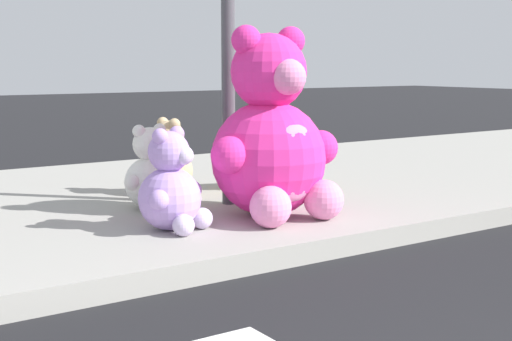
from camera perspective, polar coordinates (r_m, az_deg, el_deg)
The scene contains 6 objects.
sidewalk at distance 6.25m, azimuth -13.93°, elevation -3.06°, with size 28.00×4.40×0.15m, color #9E9B93.
plush_pink_large at distance 5.38m, azimuth 1.28°, elevation 2.35°, with size 1.11×0.96×1.43m.
plush_white at distance 5.76m, azimuth -8.33°, elevation -0.37°, with size 0.52×0.47×0.68m.
plush_tan at distance 6.38m, azimuth -7.11°, elevation 0.54°, with size 0.47×0.53×0.68m.
plush_yellow at distance 6.67m, azimuth -0.59°, elevation 0.65°, with size 0.43×0.43×0.60m.
plush_lavender at distance 4.98m, azimuth -6.72°, elevation -1.51°, with size 0.50×0.52×0.72m.
Camera 1 is at (-2.06, -0.57, 1.30)m, focal length 50.04 mm.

